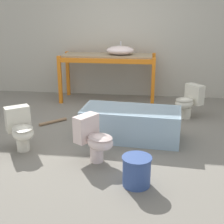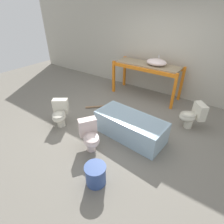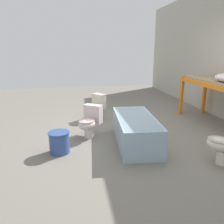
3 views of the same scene
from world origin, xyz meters
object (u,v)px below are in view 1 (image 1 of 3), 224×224
at_px(toilet_extra, 188,101).
at_px(bucket_white, 137,170).
at_px(toilet_far, 94,138).
at_px(bathtub_main, 131,122).
at_px(toilet_near, 21,128).
at_px(sink_basin, 120,50).

relative_size(toilet_extra, bucket_white, 1.70).
distance_m(toilet_far, toilet_extra, 2.33).
bearing_deg(toilet_extra, bucket_white, -59.60).
bearing_deg(toilet_extra, bathtub_main, -82.71).
bearing_deg(bathtub_main, toilet_near, -154.60).
xyz_separation_m(sink_basin, bathtub_main, (0.37, -1.98, -0.81)).
height_order(bathtub_main, toilet_extra, toilet_extra).
bearing_deg(toilet_far, toilet_extra, -3.30).
distance_m(toilet_far, bucket_white, 0.80).
relative_size(sink_basin, bucket_white, 1.60).
relative_size(bathtub_main, toilet_extra, 2.53).
distance_m(bathtub_main, toilet_far, 0.89).
distance_m(sink_basin, bathtub_main, 2.17).
xyz_separation_m(toilet_near, toilet_extra, (2.49, 1.66, 0.00)).
height_order(sink_basin, toilet_far, sink_basin).
bearing_deg(toilet_near, bathtub_main, -15.42).
xyz_separation_m(sink_basin, toilet_far, (-0.06, -2.76, -0.76)).
relative_size(sink_basin, toilet_far, 0.93).
distance_m(sink_basin, bucket_white, 3.45).
bearing_deg(toilet_far, sink_basin, 32.48).
height_order(toilet_far, toilet_extra, same).
height_order(sink_basin, toilet_extra, sink_basin).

